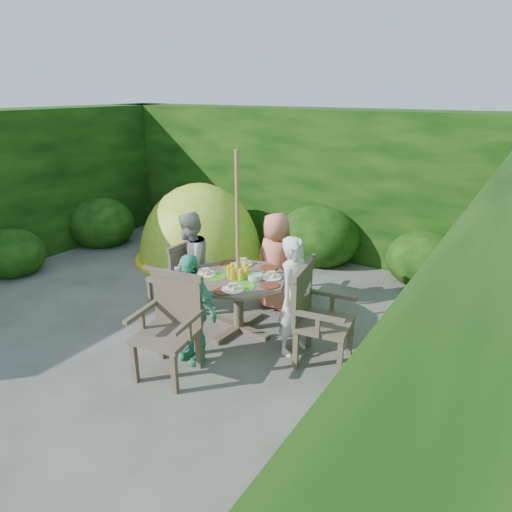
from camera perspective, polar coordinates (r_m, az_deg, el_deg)
The scene contains 13 objects.
ground at distance 5.83m, azimuth -12.17°, elevation -9.21°, with size 60.00×60.00×0.00m, color #46443E.
hedge_enclosure at distance 6.31m, azimuth -4.61°, elevation 5.73°, with size 9.00×9.00×2.50m.
patio_table at distance 5.48m, azimuth -2.19°, elevation -3.66°, with size 1.32×1.32×0.86m.
parasol_pole at distance 5.30m, azimuth -2.30°, elevation 1.27°, with size 0.04×0.04×2.20m, color olive.
garden_chair_right at distance 4.95m, azimuth 7.62°, elevation -7.32°, with size 0.64×0.69×1.03m.
garden_chair_left at distance 6.24m, azimuth -10.10°, elevation -2.18°, with size 0.48×0.54×0.90m.
garden_chair_back at distance 6.35m, azimuth 4.08°, elevation -1.36°, with size 0.57×0.52×0.92m.
garden_chair_front at distance 4.82m, azimuth -10.67°, elevation -8.40°, with size 0.69×0.63×1.02m.
child_right at distance 5.03m, azimuth 4.91°, elevation -5.03°, with size 0.50×0.33×1.36m, color silver.
child_left at distance 5.95m, azimuth -8.26°, elevation -1.01°, with size 0.67×0.52×1.37m, color #9E9E99.
child_back at distance 6.06m, azimuth 2.50°, elevation -0.67°, with size 0.65×0.42×1.32m, color #FD8368.
child_front at distance 4.94m, azimuth -8.08°, elevation -6.48°, with size 0.72×0.30×1.23m, color #50BA93.
dome_tent at distance 8.20m, azimuth -6.91°, elevation -0.05°, with size 2.70×2.70×2.61m.
Camera 1 is at (3.67, -3.55, 2.82)m, focal length 32.00 mm.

